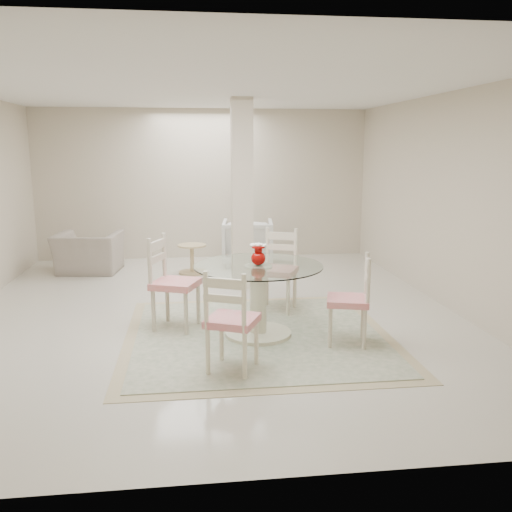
{
  "coord_description": "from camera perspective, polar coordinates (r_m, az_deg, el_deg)",
  "views": [
    {
      "loc": [
        -0.24,
        -6.48,
        2.02
      ],
      "look_at": [
        0.46,
        -0.72,
        0.85
      ],
      "focal_mm": 38.0,
      "sensor_mm": 36.0,
      "label": 1
    }
  ],
  "objects": [
    {
      "name": "dining_chair_west",
      "position": [
        6.11,
        -9.14,
        -2.06
      ],
      "size": [
        0.6,
        0.6,
        1.17
      ],
      "rotation": [
        0.0,
        0.0,
        1.2
      ],
      "color": "beige",
      "rests_on": "ground"
    },
    {
      "name": "recliner_taupe",
      "position": [
        9.27,
        -17.21,
        0.34
      ],
      "size": [
        1.1,
        0.99,
        0.65
      ],
      "primitive_type": "imported",
      "rotation": [
        0.0,
        0.0,
        3.01
      ],
      "color": "gray",
      "rests_on": "ground"
    },
    {
      "name": "dining_table",
      "position": [
        5.83,
        0.24,
        -4.69
      ],
      "size": [
        1.37,
        1.37,
        0.79
      ],
      "rotation": [
        0.0,
        0.0,
        -0.37
      ],
      "color": "beige",
      "rests_on": "ground"
    },
    {
      "name": "ground",
      "position": [
        6.79,
        -4.59,
        -5.93
      ],
      "size": [
        7.0,
        7.0,
        0.0
      ],
      "primitive_type": "plane",
      "color": "beige",
      "rests_on": "ground"
    },
    {
      "name": "armchair_white",
      "position": [
        9.38,
        -0.89,
        1.45
      ],
      "size": [
        0.94,
        0.97,
        0.8
      ],
      "primitive_type": "imported",
      "rotation": [
        0.0,
        0.0,
        3.03
      ],
      "color": "silver",
      "rests_on": "ground"
    },
    {
      "name": "dining_chair_north",
      "position": [
        6.75,
        2.41,
        -0.81
      ],
      "size": [
        0.59,
        0.59,
        1.13
      ],
      "rotation": [
        0.0,
        0.0,
        -0.42
      ],
      "color": "beige",
      "rests_on": "ground"
    },
    {
      "name": "column",
      "position": [
        7.85,
        -1.49,
        6.5
      ],
      "size": [
        0.3,
        0.3,
        2.7
      ],
      "primitive_type": "cube",
      "color": "beige",
      "rests_on": "ground"
    },
    {
      "name": "dining_chair_south",
      "position": [
        4.85,
        -2.78,
        -6.12
      ],
      "size": [
        0.56,
        0.56,
        1.07
      ],
      "rotation": [
        0.0,
        0.0,
        2.72
      ],
      "color": "#F6EECB",
      "rests_on": "ground"
    },
    {
      "name": "side_table",
      "position": [
        8.83,
        -6.74,
        -0.44
      ],
      "size": [
        0.46,
        0.46,
        0.48
      ],
      "color": "tan",
      "rests_on": "ground"
    },
    {
      "name": "dining_chair_east",
      "position": [
        5.65,
        10.34,
        -3.88
      ],
      "size": [
        0.51,
        0.51,
        1.04
      ],
      "rotation": [
        0.0,
        0.0,
        -1.84
      ],
      "color": "beige",
      "rests_on": "ground"
    },
    {
      "name": "area_rug",
      "position": [
        5.96,
        0.24,
        -8.35
      ],
      "size": [
        2.87,
        2.87,
        0.02
      ],
      "color": "tan",
      "rests_on": "ground"
    },
    {
      "name": "room_shell",
      "position": [
        6.49,
        -4.86,
        9.9
      ],
      "size": [
        6.02,
        7.02,
        2.71
      ],
      "color": "beige",
      "rests_on": "ground"
    },
    {
      "name": "red_vase",
      "position": [
        5.72,
        0.24,
        0.14
      ],
      "size": [
        0.18,
        0.16,
        0.24
      ],
      "color": "#A80705",
      "rests_on": "dining_table"
    }
  ]
}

